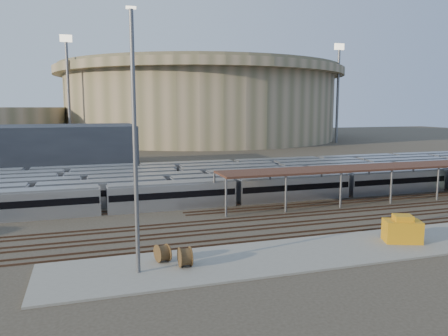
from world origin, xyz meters
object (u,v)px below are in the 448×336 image
cable_reel_west (185,257)px  cable_reel_east (163,253)px  yellow_equipment (402,231)px  yard_light_pole (135,144)px

cable_reel_west → cable_reel_east: (-1.70, 1.78, -0.06)m
cable_reel_east → yellow_equipment: 25.06m
cable_reel_west → yellow_equipment: yellow_equipment is taller
cable_reel_east → yellow_equipment: bearing=-3.8°
cable_reel_east → yard_light_pole: bearing=-141.9°
yard_light_pole → yellow_equipment: (27.42, 0.22, -9.91)m
cable_reel_east → yellow_equipment: size_ratio=0.45×
cable_reel_west → yellow_equipment: 23.30m
cable_reel_west → cable_reel_east: 2.47m
cable_reel_west → cable_reel_east: bearing=133.7°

